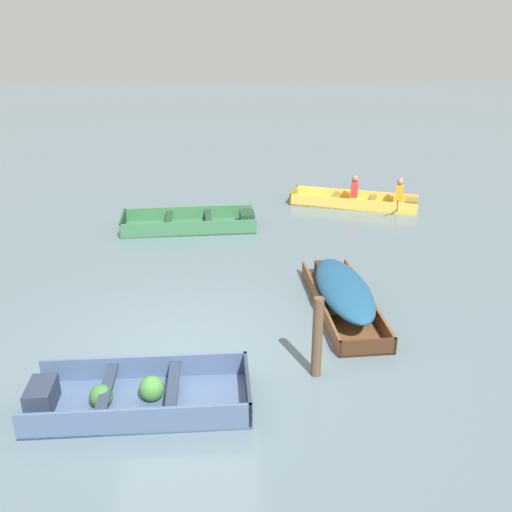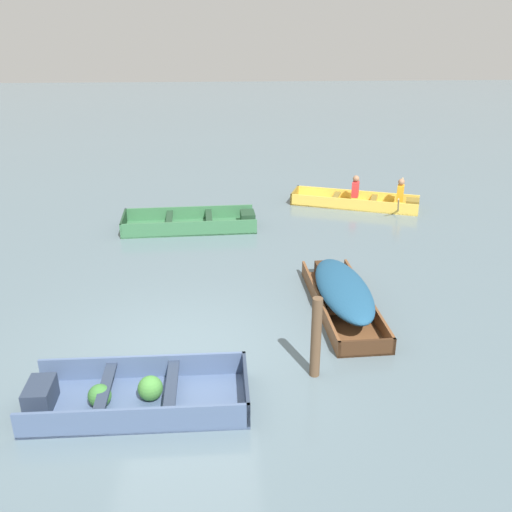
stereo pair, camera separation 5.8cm
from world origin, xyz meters
The scene contains 6 objects.
ground_plane centered at (0.00, 0.00, 0.00)m, with size 80.00×80.00×0.00m, color slate.
dinghy_slate_blue_foreground centered at (-0.68, -1.23, 0.15)m, with size 3.10×1.33×0.40m.
skiff_green_near_moored centered at (-0.03, 6.00, 0.13)m, with size 3.44×1.41×0.38m.
skiff_wooden_brown_mid_moored centered at (2.90, 1.44, 0.35)m, with size 1.11×3.29×0.62m.
rowboat_yellow_with_crew centered at (4.68, 7.51, 0.18)m, with size 3.70×2.50×0.89m.
mooring_post centered at (2.07, -0.65, 0.66)m, with size 0.16×0.16×1.32m, color brown.
Camera 1 is at (0.70, -7.94, 5.13)m, focal length 40.00 mm.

